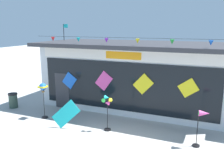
{
  "coord_description": "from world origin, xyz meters",
  "views": [
    {
      "loc": [
        3.59,
        -7.48,
        4.57
      ],
      "look_at": [
        -1.24,
        3.7,
        1.68
      ],
      "focal_mm": 39.18,
      "sensor_mm": 36.0,
      "label": 1
    }
  ],
  "objects_px": {
    "wind_spinner_center_left": "(202,120)",
    "display_kite_on_ground": "(66,114)",
    "trash_bin": "(13,100)",
    "wind_spinner_far_left": "(43,90)",
    "kite_shop_building": "(136,74)",
    "wind_spinner_left": "(107,106)"
  },
  "relations": [
    {
      "from": "wind_spinner_center_left",
      "to": "trash_bin",
      "type": "height_order",
      "value": "wind_spinner_center_left"
    },
    {
      "from": "wind_spinner_center_left",
      "to": "trash_bin",
      "type": "distance_m",
      "value": 10.25
    },
    {
      "from": "kite_shop_building",
      "to": "wind_spinner_far_left",
      "type": "relative_size",
      "value": 5.83
    },
    {
      "from": "wind_spinner_center_left",
      "to": "display_kite_on_ground",
      "type": "xyz_separation_m",
      "value": [
        -5.81,
        -0.47,
        -0.47
      ]
    },
    {
      "from": "wind_spinner_center_left",
      "to": "display_kite_on_ground",
      "type": "bearing_deg",
      "value": -175.41
    },
    {
      "from": "wind_spinner_center_left",
      "to": "kite_shop_building",
      "type": "bearing_deg",
      "value": 134.79
    },
    {
      "from": "wind_spinner_center_left",
      "to": "trash_bin",
      "type": "bearing_deg",
      "value": 175.86
    },
    {
      "from": "trash_bin",
      "to": "display_kite_on_ground",
      "type": "height_order",
      "value": "display_kite_on_ground"
    },
    {
      "from": "wind_spinner_far_left",
      "to": "wind_spinner_center_left",
      "type": "height_order",
      "value": "wind_spinner_far_left"
    },
    {
      "from": "trash_bin",
      "to": "wind_spinner_far_left",
      "type": "bearing_deg",
      "value": -12.79
    },
    {
      "from": "wind_spinner_far_left",
      "to": "wind_spinner_left",
      "type": "distance_m",
      "value": 3.59
    },
    {
      "from": "wind_spinner_far_left",
      "to": "display_kite_on_ground",
      "type": "bearing_deg",
      "value": -19.25
    },
    {
      "from": "kite_shop_building",
      "to": "trash_bin",
      "type": "bearing_deg",
      "value": -153.03
    },
    {
      "from": "wind_spinner_left",
      "to": "trash_bin",
      "type": "distance_m",
      "value": 6.35
    },
    {
      "from": "wind_spinner_far_left",
      "to": "trash_bin",
      "type": "height_order",
      "value": "wind_spinner_far_left"
    },
    {
      "from": "kite_shop_building",
      "to": "display_kite_on_ground",
      "type": "relative_size",
      "value": 8.57
    },
    {
      "from": "kite_shop_building",
      "to": "trash_bin",
      "type": "height_order",
      "value": "kite_shop_building"
    },
    {
      "from": "wind_spinner_left",
      "to": "wind_spinner_center_left",
      "type": "height_order",
      "value": "wind_spinner_left"
    },
    {
      "from": "kite_shop_building",
      "to": "wind_spinner_far_left",
      "type": "bearing_deg",
      "value": -133.4
    },
    {
      "from": "wind_spinner_left",
      "to": "kite_shop_building",
      "type": "bearing_deg",
      "value": 89.52
    },
    {
      "from": "kite_shop_building",
      "to": "wind_spinner_center_left",
      "type": "distance_m",
      "value": 5.6
    },
    {
      "from": "trash_bin",
      "to": "wind_spinner_center_left",
      "type": "bearing_deg",
      "value": -4.14
    }
  ]
}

